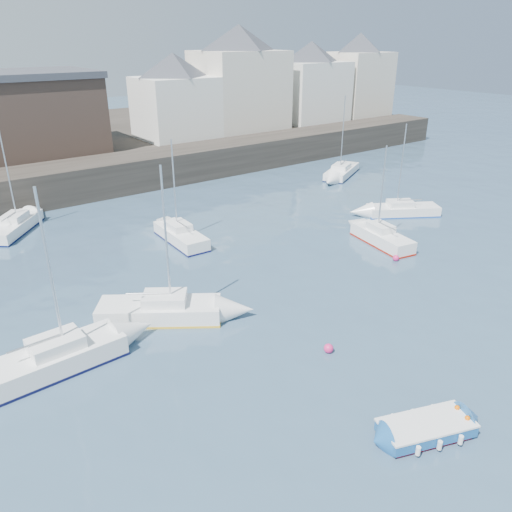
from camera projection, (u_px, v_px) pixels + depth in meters
water at (425, 380)px, 21.21m from camera, size 220.00×220.00×0.00m
quay_wall at (107, 176)px, 46.21m from camera, size 90.00×5.00×3.00m
land_strip at (50, 145)px, 59.42m from camera, size 90.00×32.00×2.80m
bldg_east_a at (239, 77)px, 59.33m from camera, size 13.36×13.36×11.80m
bldg_east_b at (310, 81)px, 65.37m from camera, size 11.88×11.88×9.95m
bldg_east_c at (358, 74)px, 70.10m from camera, size 11.14×11.14×10.95m
bldg_east_d at (175, 96)px, 54.62m from camera, size 11.14×11.14×8.95m
warehouse at (7, 114)px, 46.70m from camera, size 16.40×10.40×7.60m
blue_dinghy at (426, 428)px, 18.08m from camera, size 3.74×2.56×0.66m
sailboat_a at (52, 360)px, 21.53m from camera, size 6.40×2.34×8.19m
sailboat_b at (160, 310)px, 25.54m from camera, size 6.28×5.22×8.05m
sailboat_c at (382, 237)px, 34.76m from camera, size 2.59×5.39×6.81m
sailboat_d at (403, 210)px, 40.46m from camera, size 5.85×4.53×7.30m
sailboat_f at (181, 235)px, 35.16m from camera, size 1.99×5.56×7.14m
sailboat_g at (342, 171)px, 51.84m from camera, size 6.59×4.80×8.07m
sailboat_h at (15, 226)px, 36.93m from camera, size 5.12×5.70×7.50m
buoy_near at (328, 352)px, 23.05m from camera, size 0.45×0.45×0.45m
buoy_mid at (395, 261)px, 32.40m from camera, size 0.41×0.41×0.41m
buoy_far at (195, 244)px, 35.03m from camera, size 0.37×0.37×0.37m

